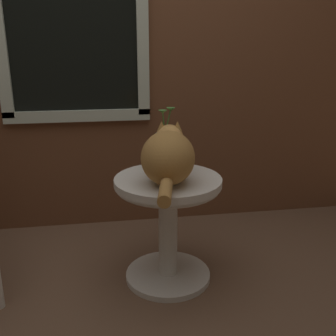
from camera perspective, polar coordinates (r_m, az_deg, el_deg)
ground_plane at (r=2.00m, az=-7.70°, el=-18.20°), size 6.00×6.00×0.00m
back_wall at (r=2.52m, az=-9.84°, el=20.35°), size 4.00×0.07×2.60m
wicker_side_table at (r=1.96m, az=-0.00°, el=-6.50°), size 0.52×0.52×0.55m
cat at (r=1.80m, az=0.01°, el=1.78°), size 0.30×0.60×0.26m
pewter_vase_with_ivy at (r=2.00m, az=-0.46°, el=2.44°), size 0.13×0.13×0.32m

